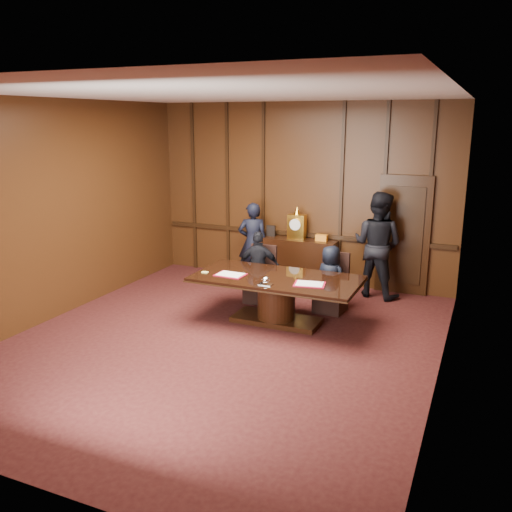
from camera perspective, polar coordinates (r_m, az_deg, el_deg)
The scene contains 13 objects.
room at distance 7.59m, azimuth -2.96°, elevation 3.19°, with size 7.00×7.04×3.50m.
sideboard at distance 10.70m, azimuth 4.26°, elevation -0.35°, with size 1.60×0.45×1.54m.
conference_table at distance 8.61m, azimuth 2.17°, elevation -3.80°, with size 2.62×1.32×0.76m.
folder_left at distance 8.63m, azimuth -2.70°, elevation -1.97°, with size 0.47×0.35×0.02m.
folder_right at distance 8.17m, azimuth 5.66°, elevation -2.96°, with size 0.51×0.41×0.02m.
inkstand at distance 8.12m, azimuth 1.03°, elevation -2.67°, with size 0.20×0.14×0.12m.
notepad at distance 8.80m, azimuth -5.40°, elevation -1.71°, with size 0.10×0.07×0.01m, color #EBE973.
chair_left at distance 9.68m, azimuth 0.46°, elevation -3.08°, with size 0.50×0.50×0.99m.
chair_right at distance 9.27m, azimuth 7.91°, elevation -4.01°, with size 0.52×0.52×0.99m.
signatory_left at distance 9.52m, azimuth 0.29°, elevation -1.20°, with size 0.75×0.31×1.28m, color black.
signatory_right at distance 9.12m, azimuth 7.82°, elevation -2.45°, with size 0.56×0.37×1.15m, color black.
witness_left at distance 10.72m, azimuth -0.34°, elevation 1.43°, with size 0.58×0.38×1.60m, color black.
witness_right at distance 10.04m, azimuth 12.66°, elevation 1.17°, with size 0.94×0.73×1.93m, color black.
Camera 1 is at (3.39, -6.53, 3.18)m, focal length 38.00 mm.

